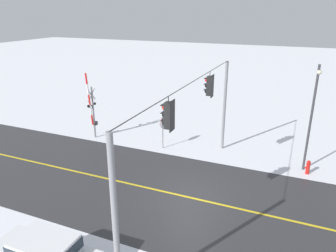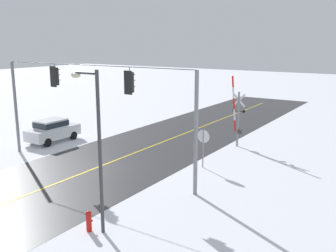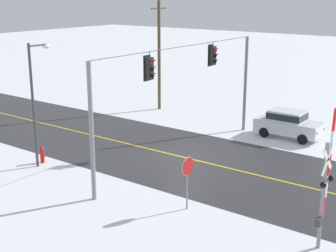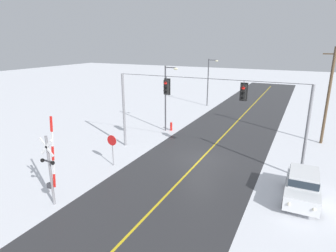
{
  "view_description": "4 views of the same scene",
  "coord_description": "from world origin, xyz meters",
  "px_view_note": "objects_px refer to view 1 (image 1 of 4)",
  "views": [
    {
      "loc": [
        13.92,
        4.71,
        9.35
      ],
      "look_at": [
        -2.76,
        -2.4,
        2.76
      ],
      "focal_mm": 34.34,
      "sensor_mm": 36.0,
      "label": 1
    },
    {
      "loc": [
        -15.66,
        15.81,
        7.52
      ],
      "look_at": [
        -3.55,
        -2.81,
        2.57
      ],
      "focal_mm": 40.79,
      "sensor_mm": 36.0,
      "label": 2
    },
    {
      "loc": [
        -21.07,
        -14.62,
        9.0
      ],
      "look_at": [
        -3.6,
        -1.58,
        2.9
      ],
      "focal_mm": 51.72,
      "sensor_mm": 36.0,
      "label": 3
    },
    {
      "loc": [
        6.64,
        -19.27,
        8.66
      ],
      "look_at": [
        -2.37,
        -0.94,
        2.61
      ],
      "focal_mm": 30.29,
      "sensor_mm": 36.0,
      "label": 4
    }
  ],
  "objects_px": {
    "stop_sign": "(162,125)",
    "fire_hydrant": "(308,167)",
    "railroad_crossing": "(92,109)",
    "streetlamp_near": "(312,110)"
  },
  "relations": [
    {
      "from": "stop_sign",
      "to": "fire_hydrant",
      "type": "bearing_deg",
      "value": 89.46
    },
    {
      "from": "stop_sign",
      "to": "railroad_crossing",
      "type": "relative_size",
      "value": 0.46
    },
    {
      "from": "streetlamp_near",
      "to": "fire_hydrant",
      "type": "xyz_separation_m",
      "value": [
        0.32,
        0.24,
        -3.45
      ]
    },
    {
      "from": "streetlamp_near",
      "to": "railroad_crossing",
      "type": "bearing_deg",
      "value": -88.28
    },
    {
      "from": "stop_sign",
      "to": "fire_hydrant",
      "type": "relative_size",
      "value": 2.67
    },
    {
      "from": "railroad_crossing",
      "to": "streetlamp_near",
      "type": "bearing_deg",
      "value": 91.72
    },
    {
      "from": "stop_sign",
      "to": "fire_hydrant",
      "type": "xyz_separation_m",
      "value": [
        0.09,
        9.62,
        -1.25
      ]
    },
    {
      "from": "railroad_crossing",
      "to": "streetlamp_near",
      "type": "height_order",
      "value": "streetlamp_near"
    },
    {
      "from": "railroad_crossing",
      "to": "fire_hydrant",
      "type": "relative_size",
      "value": 5.81
    },
    {
      "from": "stop_sign",
      "to": "streetlamp_near",
      "type": "bearing_deg",
      "value": 91.38
    }
  ]
}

